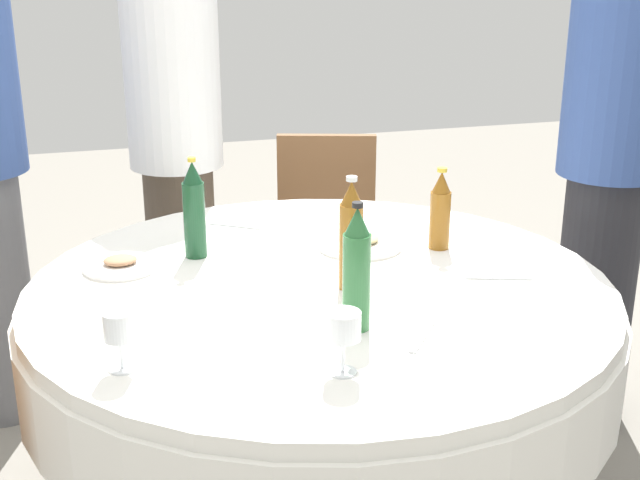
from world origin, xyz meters
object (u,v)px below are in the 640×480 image
Objects in this scene: bottle_amber_west at (351,237)px; bottle_dark_green_left at (194,211)px; plate_front at (121,265)px; wine_glass_left at (343,328)px; bottle_amber_north at (440,211)px; bottle_green_south at (357,271)px; plate_east at (360,243)px; person_north at (177,157)px; person_south at (609,175)px; chair_far at (327,211)px; wine_glass_near at (119,328)px; dining_table at (320,331)px.

bottle_amber_west is 0.50m from bottle_dark_green_left.
bottle_dark_green_left is 0.25m from plate_front.
bottle_amber_west is at bearing 69.77° from wine_glass_left.
bottle_amber_north is 0.79× the size of bottle_green_south.
person_north is (-0.43, 0.81, 0.10)m from plate_east.
chair_far is (-0.66, 0.99, -0.36)m from person_south.
bottle_amber_north is 1.76× the size of wine_glass_left.
person_south is (0.66, 0.13, 0.03)m from bottle_amber_north.
bottle_green_south is 1.05× the size of bottle_dark_green_left.
bottle_amber_north is 0.83m from wine_glass_left.
bottle_dark_green_left is 0.18× the size of person_north.
person_north reaches higher than wine_glass_near.
person_north is 1.88× the size of chair_far.
bottle_amber_north reaches higher than wine_glass_left.
person_south reaches higher than chair_far.
bottle_dark_green_left reaches higher than plate_east.
dining_table is 0.30m from bottle_amber_west.
chair_far is (0.34, 1.35, -0.36)m from bottle_amber_west.
bottle_amber_north is 1.17m from chair_far.
wine_glass_near is at bearing -154.11° from bottle_amber_west.
wine_glass_near is 1.43m from person_north.
bottle_amber_north is 0.15× the size of person_south.
bottle_amber_west is (-0.35, -0.22, 0.03)m from bottle_amber_north.
person_south is at bearing 29.01° from bottle_green_south.
bottle_dark_green_left is (-0.70, 0.13, 0.02)m from bottle_amber_north.
bottle_green_south reaches higher than bottle_amber_west.
bottle_dark_green_left is at bearing -107.36° from chair_far.
person_north is at bearing 103.10° from dining_table.
plate_front is (-0.22, -0.04, -0.12)m from bottle_dark_green_left.
dining_table is 0.34m from plate_east.
chair_far is at bearing 75.83° from bottle_amber_west.
person_north is at bearing -142.20° from chair_far.
person_north is at bearing 95.40° from wine_glass_left.
person_north is (0.26, 0.80, 0.10)m from plate_front.
bottle_green_south is 0.25m from bottle_amber_west.
person_north reaches higher than bottle_amber_west.
dining_table is at bearing 33.38° from wine_glass_near.
bottle_amber_north is at bearing 28.35° from wine_glass_near.
bottle_dark_green_left is 1.26m from chair_far.
dining_table is 0.69m from wine_glass_near.
dining_table is 11.94× the size of wine_glass_near.
plate_front is at bearing 151.57° from bottle_amber_west.
wine_glass_left is 0.08× the size of person_south.
person_south is at bearing 1.70° from plate_front.
plate_east is at bearing -7.00° from bottle_dark_green_left.
wine_glass_left is (-0.16, -0.44, -0.04)m from bottle_amber_west.
bottle_green_south is 0.66m from bottle_dark_green_left.
plate_front is at bearing 118.62° from wine_glass_left.
wine_glass_near is 0.08× the size of person_south.
plate_front is (-0.41, 0.75, -0.09)m from wine_glass_left.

